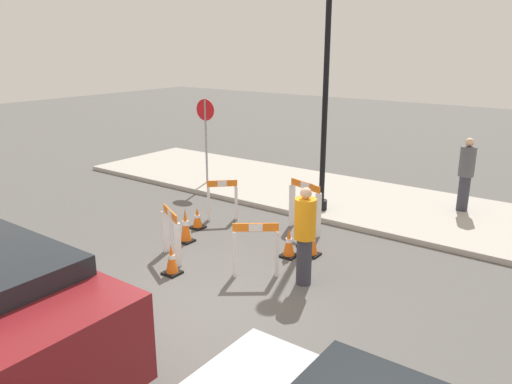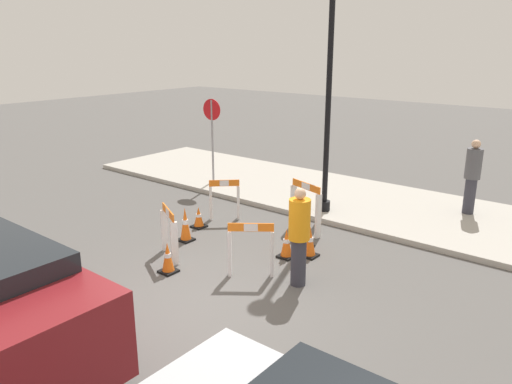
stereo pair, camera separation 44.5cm
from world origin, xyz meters
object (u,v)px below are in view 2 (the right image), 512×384
(streetlamp_post, at_px, (331,42))
(person_worker, at_px, (299,234))
(person_pedestrian, at_px, (472,174))
(stop_sign, at_px, (212,127))

(streetlamp_post, distance_m, person_worker, 4.87)
(person_worker, bearing_deg, streetlamp_post, -43.46)
(person_pedestrian, bearing_deg, person_worker, 91.87)
(streetlamp_post, xyz_separation_m, stop_sign, (-3.91, 0.24, -2.31))
(streetlamp_post, height_order, person_pedestrian, streetlamp_post)
(streetlamp_post, height_order, stop_sign, streetlamp_post)
(person_worker, relative_size, person_pedestrian, 0.98)
(person_worker, height_order, person_pedestrian, person_pedestrian)
(streetlamp_post, height_order, person_worker, streetlamp_post)
(streetlamp_post, bearing_deg, person_worker, -65.50)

